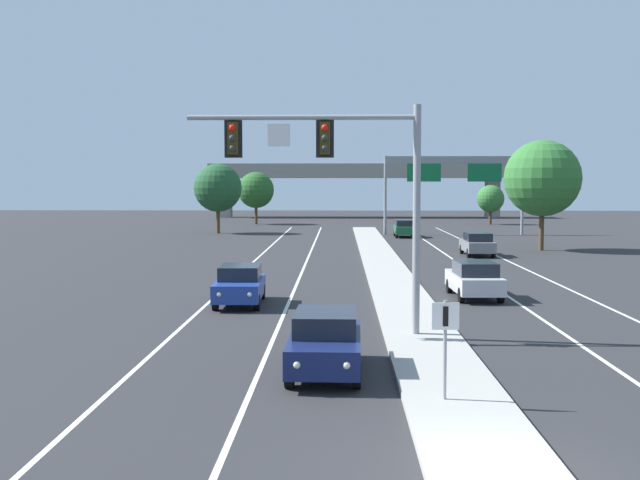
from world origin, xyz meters
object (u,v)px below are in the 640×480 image
object	(u,v)px
car_receding_silver	(474,279)
tree_far_right_b	(491,199)
median_sign_post	(445,335)
car_oncoming_blue	(240,284)
car_oncoming_navy	(325,342)
tree_far_left_a	(256,190)
tree_far_left_c	(218,188)
tree_far_right_c	(542,178)
overhead_signal_mast	(342,169)
car_receding_green	(405,228)
car_receding_grey	(477,244)
highway_sign_gantry	(454,170)

from	to	relation	value
car_receding_silver	tree_far_right_b	xyz separation A→B (m)	(12.12, 61.07, 2.23)
median_sign_post	car_oncoming_blue	xyz separation A→B (m)	(-6.36, 14.58, -0.77)
car_oncoming_navy	tree_far_left_a	world-z (taller)	tree_far_left_a
tree_far_left_c	tree_far_left_a	xyz separation A→B (m)	(1.88, 17.41, -0.36)
tree_far_right_c	tree_far_left_a	size ratio (longest dim) A/B	1.29
overhead_signal_mast	median_sign_post	world-z (taller)	overhead_signal_mast
tree_far_right_c	car_receding_green	bearing A→B (deg)	121.83
median_sign_post	car_receding_silver	bearing A→B (deg)	78.34
car_receding_grey	tree_far_left_c	size ratio (longest dim) A/B	0.66
car_receding_grey	tree_far_right_c	size ratio (longest dim) A/B	0.56
overhead_signal_mast	car_oncoming_navy	bearing A→B (deg)	-95.39
car_receding_grey	overhead_signal_mast	bearing A→B (deg)	-107.71
car_receding_silver	tree_far_left_c	bearing A→B (deg)	112.11
median_sign_post	car_receding_green	distance (m)	55.28
median_sign_post	tree_far_left_a	world-z (taller)	tree_far_left_a
highway_sign_gantry	tree_far_right_c	bearing A→B (deg)	-77.60
car_oncoming_blue	car_receding_silver	xyz separation A→B (m)	(9.79, 2.07, 0.00)
car_oncoming_navy	tree_far_right_c	size ratio (longest dim) A/B	0.56
tree_far_right_c	tree_far_left_c	xyz separation A→B (m)	(-26.61, 19.17, -0.81)
overhead_signal_mast	tree_far_right_c	bearing A→B (deg)	66.29
car_oncoming_blue	car_receding_grey	world-z (taller)	same
car_receding_silver	tree_far_left_c	world-z (taller)	tree_far_left_c
car_receding_grey	tree_far_right_c	xyz separation A→B (m)	(5.41, 4.44, 4.43)
car_receding_grey	tree_far_right_b	world-z (taller)	tree_far_right_b
tree_far_left_a	overhead_signal_mast	bearing A→B (deg)	-81.76
overhead_signal_mast	car_receding_silver	bearing A→B (deg)	57.64
median_sign_post	tree_far_left_a	distance (m)	78.57
tree_far_left_c	highway_sign_gantry	bearing A→B (deg)	-3.74
car_receding_silver	car_receding_green	size ratio (longest dim) A/B	1.00
car_oncoming_navy	tree_far_right_c	xyz separation A→B (m)	(15.06, 37.98, 4.43)
car_oncoming_blue	tree_far_left_c	bearing A→B (deg)	99.81
median_sign_post	car_oncoming_navy	bearing A→B (deg)	131.85
car_receding_silver	highway_sign_gantry	distance (m)	42.65
highway_sign_gantry	median_sign_post	bearing A→B (deg)	-98.23
overhead_signal_mast	tree_far_right_c	xyz separation A→B (m)	(14.62, 33.28, -0.08)
highway_sign_gantry	car_receding_green	bearing A→B (deg)	-144.54
median_sign_post	car_receding_silver	xyz separation A→B (m)	(3.43, 16.64, -0.77)
car_oncoming_blue	tree_far_right_c	bearing A→B (deg)	54.63
highway_sign_gantry	tree_far_right_b	bearing A→B (deg)	69.66
car_oncoming_navy	tree_far_right_c	world-z (taller)	tree_far_right_c
highway_sign_gantry	tree_far_left_c	bearing A→B (deg)	176.26
tree_far_left_a	car_oncoming_blue	bearing A→B (deg)	-84.56
car_oncoming_navy	tree_far_left_a	size ratio (longest dim) A/B	0.72
car_receding_green	tree_far_right_b	size ratio (longest dim) A/B	0.96
overhead_signal_mast	highway_sign_gantry	bearing A→B (deg)	78.11
car_oncoming_navy	tree_far_left_a	bearing A→B (deg)	97.39
median_sign_post	car_oncoming_navy	world-z (taller)	median_sign_post
highway_sign_gantry	tree_far_right_c	size ratio (longest dim) A/B	1.65
overhead_signal_mast	tree_far_left_c	world-z (taller)	overhead_signal_mast
median_sign_post	car_receding_silver	distance (m)	17.01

